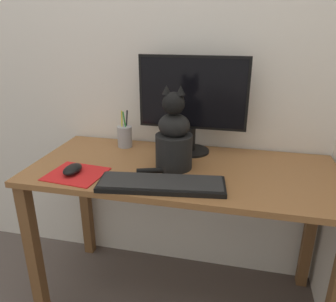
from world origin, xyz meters
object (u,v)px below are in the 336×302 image
object	(u,v)px
pen_cup	(125,136)
monitor	(193,99)
cat	(174,139)
computer_mouse_left	(73,169)
keyboard	(161,184)

from	to	relation	value
pen_cup	monitor	bearing A→B (deg)	0.06
monitor	cat	world-z (taller)	monitor
monitor	pen_cup	distance (m)	0.39
monitor	computer_mouse_left	size ratio (longest dim) A/B	4.63
monitor	keyboard	size ratio (longest dim) A/B	1.01
pen_cup	cat	bearing A→B (deg)	-34.70
monitor	cat	distance (m)	0.24
monitor	pen_cup	xyz separation A→B (m)	(-0.33, -0.00, -0.20)
keyboard	cat	xyz separation A→B (m)	(0.01, 0.18, 0.12)
cat	computer_mouse_left	bearing A→B (deg)	-156.93
keyboard	monitor	bearing A→B (deg)	74.84
monitor	keyboard	xyz separation A→B (m)	(-0.05, -0.38, -0.24)
computer_mouse_left	pen_cup	xyz separation A→B (m)	(0.10, 0.35, 0.03)
computer_mouse_left	keyboard	bearing A→B (deg)	-4.40
keyboard	cat	world-z (taller)	cat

